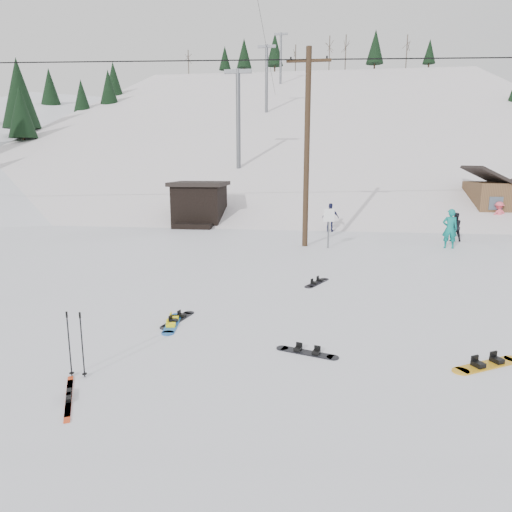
# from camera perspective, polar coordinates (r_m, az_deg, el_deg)

# --- Properties ---
(ground) EXTENTS (200.00, 200.00, 0.00)m
(ground) POSITION_cam_1_polar(r_m,az_deg,el_deg) (9.08, -9.93, -14.20)
(ground) COLOR white
(ground) RESTS_ON ground
(ski_slope) EXTENTS (60.00, 85.24, 65.97)m
(ski_slope) POSITION_cam_1_polar(r_m,az_deg,el_deg) (64.81, 5.24, -2.74)
(ski_slope) COLOR white
(ski_slope) RESTS_ON ground
(ridge_left) EXTENTS (47.54, 95.03, 58.38)m
(ridge_left) POSITION_cam_1_polar(r_m,az_deg,el_deg) (69.44, -26.26, -2.09)
(ridge_left) COLOR white
(ridge_left) RESTS_ON ground
(treeline_crest) EXTENTS (50.00, 6.00, 10.00)m
(treeline_crest) POSITION_cam_1_polar(r_m,az_deg,el_deg) (93.89, 6.25, 9.07)
(treeline_crest) COLOR black
(treeline_crest) RESTS_ON ski_slope
(utility_pole) EXTENTS (2.00, 0.26, 9.00)m
(utility_pole) POSITION_cam_1_polar(r_m,az_deg,el_deg) (21.79, 6.38, 13.47)
(utility_pole) COLOR #3A2819
(utility_pole) RESTS_ON ground
(trail_sign) EXTENTS (0.50, 0.09, 1.85)m
(trail_sign) POSITION_cam_1_polar(r_m,az_deg,el_deg) (21.52, 9.08, 4.34)
(trail_sign) COLOR #595B60
(trail_sign) RESTS_ON ground
(lift_hut) EXTENTS (3.40, 4.10, 2.75)m
(lift_hut) POSITION_cam_1_polar(r_m,az_deg,el_deg) (29.81, -7.07, 6.53)
(lift_hut) COLOR black
(lift_hut) RESTS_ON ground
(lift_tower_near) EXTENTS (2.20, 0.36, 8.00)m
(lift_tower_near) POSITION_cam_1_polar(r_m,az_deg,el_deg) (38.54, -2.23, 17.39)
(lift_tower_near) COLOR #595B60
(lift_tower_near) RESTS_ON ski_slope
(lift_tower_mid) EXTENTS (2.20, 0.36, 8.00)m
(lift_tower_mid) POSITION_cam_1_polar(r_m,az_deg,el_deg) (59.08, 1.33, 21.70)
(lift_tower_mid) COLOR #595B60
(lift_tower_mid) RESTS_ON ski_slope
(lift_tower_far) EXTENTS (2.20, 0.36, 8.00)m
(lift_tower_far) POSITION_cam_1_polar(r_m,az_deg,el_deg) (79.87, 3.11, 23.76)
(lift_tower_far) COLOR #595B60
(lift_tower_far) RESTS_ON ski_slope
(cabin) EXTENTS (5.39, 4.40, 3.77)m
(cabin) POSITION_cam_1_polar(r_m,az_deg,el_deg) (34.19, 29.19, 6.00)
(cabin) COLOR brown
(cabin) RESTS_ON ground
(hero_snowboard) EXTENTS (0.47, 1.57, 0.11)m
(hero_snowboard) POSITION_cam_1_polar(r_m,az_deg,el_deg) (11.60, -10.38, -8.24)
(hero_snowboard) COLOR blue
(hero_snowboard) RESTS_ON ground
(hero_skis) EXTENTS (0.84, 1.49, 0.08)m
(hero_skis) POSITION_cam_1_polar(r_m,az_deg,el_deg) (8.70, -22.37, -15.96)
(hero_skis) COLOR #BB3513
(hero_skis) RESTS_ON ground
(ski_poles) EXTENTS (0.35, 0.09, 1.26)m
(ski_poles) POSITION_cam_1_polar(r_m,az_deg,el_deg) (9.17, -21.62, -10.18)
(ski_poles) COLOR black
(ski_poles) RESTS_ON ground
(board_scatter_b) EXTENTS (0.53, 1.42, 0.10)m
(board_scatter_b) POSITION_cam_1_polar(r_m,az_deg,el_deg) (11.85, -9.77, -7.80)
(board_scatter_b) COLOR black
(board_scatter_b) RESTS_ON ground
(board_scatter_d) EXTENTS (1.32, 0.60, 0.10)m
(board_scatter_d) POSITION_cam_1_polar(r_m,az_deg,el_deg) (9.83, 6.39, -11.85)
(board_scatter_d) COLOR black
(board_scatter_d) RESTS_ON ground
(board_scatter_e) EXTENTS (1.53, 1.03, 0.12)m
(board_scatter_e) POSITION_cam_1_polar(r_m,az_deg,el_deg) (10.29, 26.95, -11.97)
(board_scatter_e) COLOR gold
(board_scatter_e) RESTS_ON ground
(board_scatter_f) EXTENTS (0.80, 1.36, 0.10)m
(board_scatter_f) POSITION_cam_1_polar(r_m,az_deg,el_deg) (15.29, 7.63, -3.30)
(board_scatter_f) COLOR black
(board_scatter_f) RESTS_ON ground
(skier_teal) EXTENTS (0.72, 0.52, 1.85)m
(skier_teal) POSITION_cam_1_polar(r_m,az_deg,el_deg) (23.09, 23.07, 3.17)
(skier_teal) COLOR #0B756D
(skier_teal) RESTS_ON ground
(skier_dark) EXTENTS (0.74, 0.59, 1.46)m
(skier_dark) POSITION_cam_1_polar(r_m,az_deg,el_deg) (25.36, 23.59, 3.35)
(skier_dark) COLOR black
(skier_dark) RESTS_ON ground
(skier_pink) EXTENTS (1.18, 0.89, 1.61)m
(skier_pink) POSITION_cam_1_polar(r_m,az_deg,el_deg) (31.73, 28.04, 4.56)
(skier_pink) COLOR #F25567
(skier_pink) RESTS_ON ground
(skier_navy) EXTENTS (1.04, 0.66, 1.65)m
(skier_navy) POSITION_cam_1_polar(r_m,az_deg,el_deg) (26.86, 9.30, 4.77)
(skier_navy) COLOR #191B3E
(skier_navy) RESTS_ON ground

